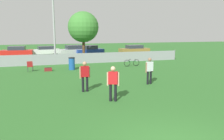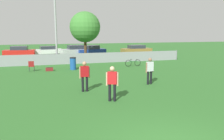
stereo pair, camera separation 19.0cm
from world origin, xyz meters
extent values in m
cube|color=gray|center=(0.00, 18.00, 0.55)|extent=(23.77, 0.03, 1.10)
cylinder|color=slate|center=(11.89, 18.00, 0.61)|extent=(0.07, 0.07, 1.21)
cylinder|color=#9E9EA3|center=(-2.10, 19.27, 4.56)|extent=(0.20, 0.20, 9.12)
cylinder|color=#4C331E|center=(1.26, 20.71, 1.28)|extent=(0.32, 0.32, 2.55)
sphere|color=#3D7F33|center=(1.26, 20.71, 3.88)|extent=(3.54, 3.54, 3.54)
cylinder|color=black|center=(-1.38, 6.86, 0.42)|extent=(0.13, 0.13, 0.84)
cylinder|color=black|center=(-1.14, 6.87, 0.42)|extent=(0.13, 0.13, 0.84)
cube|color=#B21419|center=(-1.26, 6.87, 1.14)|extent=(0.44, 0.23, 0.59)
sphere|color=tan|center=(-1.26, 6.87, 1.57)|extent=(0.23, 0.23, 0.23)
cylinder|color=tan|center=(-1.52, 6.86, 1.08)|extent=(0.08, 0.08, 0.64)
cylinder|color=tan|center=(-1.01, 6.88, 1.08)|extent=(0.08, 0.08, 0.64)
cylinder|color=black|center=(2.84, 7.37, 0.42)|extent=(0.13, 0.13, 0.84)
cylinder|color=black|center=(3.07, 7.42, 0.42)|extent=(0.13, 0.13, 0.84)
cube|color=silver|center=(2.95, 7.39, 1.14)|extent=(0.46, 0.30, 0.59)
sphere|color=#8C664C|center=(2.95, 7.39, 1.57)|extent=(0.23, 0.23, 0.23)
cylinder|color=#8C664C|center=(2.70, 7.35, 1.08)|extent=(0.08, 0.08, 0.64)
cylinder|color=#8C664C|center=(3.20, 7.44, 1.08)|extent=(0.08, 0.08, 0.64)
cylinder|color=black|center=(-0.43, 4.81, 0.42)|extent=(0.13, 0.13, 0.84)
cylinder|color=black|center=(-0.21, 4.72, 0.42)|extent=(0.13, 0.13, 0.84)
cube|color=red|center=(-0.32, 4.76, 1.14)|extent=(0.48, 0.37, 0.59)
sphere|color=#D8AD8C|center=(-0.32, 4.76, 1.57)|extent=(0.23, 0.23, 0.23)
cylinder|color=#D8AD8C|center=(-0.56, 4.86, 1.08)|extent=(0.08, 0.08, 0.64)
cylinder|color=#D8AD8C|center=(-0.09, 4.66, 1.08)|extent=(0.08, 0.08, 0.64)
cylinder|color=white|center=(0.56, 8.25, 0.01)|extent=(0.30, 0.30, 0.03)
torus|color=white|center=(0.56, 8.25, 0.01)|extent=(0.30, 0.30, 0.03)
cylinder|color=#333338|center=(-4.24, 14.77, 0.20)|extent=(0.02, 0.02, 0.41)
cylinder|color=#333338|center=(-4.64, 14.79, 0.20)|extent=(0.02, 0.02, 0.41)
cylinder|color=#333338|center=(-4.26, 14.38, 0.20)|extent=(0.02, 0.02, 0.41)
cylinder|color=#333338|center=(-4.65, 14.39, 0.20)|extent=(0.02, 0.02, 0.41)
cube|color=maroon|center=(-4.45, 14.58, 0.42)|extent=(0.46, 0.46, 0.03)
cube|color=maroon|center=(-4.45, 14.37, 0.66)|extent=(0.44, 0.04, 0.45)
torus|color=black|center=(4.34, 14.66, 0.32)|extent=(0.65, 0.07, 0.64)
torus|color=black|center=(5.32, 14.69, 0.32)|extent=(0.65, 0.07, 0.64)
cylinder|color=#267238|center=(4.83, 14.68, 0.49)|extent=(0.90, 0.07, 0.04)
cylinder|color=#267238|center=(4.62, 14.67, 0.49)|extent=(0.03, 0.03, 0.33)
cylinder|color=#267238|center=(5.24, 14.69, 0.49)|extent=(0.03, 0.03, 0.30)
cube|color=black|center=(4.62, 14.67, 0.67)|extent=(0.16, 0.07, 0.04)
cylinder|color=black|center=(5.24, 14.69, 0.64)|extent=(0.04, 0.44, 0.03)
cylinder|color=#194C99|center=(-0.99, 14.41, 0.51)|extent=(0.53, 0.53, 1.02)
cylinder|color=black|center=(-0.99, 14.41, 1.06)|extent=(0.56, 0.56, 0.08)
cube|color=maroon|center=(-3.02, 14.34, 0.14)|extent=(0.62, 0.34, 0.28)
cube|color=black|center=(-3.02, 14.34, 0.29)|extent=(0.53, 0.04, 0.02)
cylinder|color=black|center=(-5.36, 28.30, 0.32)|extent=(0.66, 0.23, 0.65)
cylinder|color=black|center=(-5.48, 26.75, 0.32)|extent=(0.66, 0.23, 0.65)
cylinder|color=black|center=(-7.87, 28.48, 0.32)|extent=(0.66, 0.23, 0.65)
cylinder|color=black|center=(-7.98, 26.94, 0.32)|extent=(0.66, 0.23, 0.65)
cube|color=red|center=(-6.67, 27.62, 0.55)|extent=(4.17, 2.07, 0.69)
cube|color=#2D333D|center=(-6.67, 27.62, 1.15)|extent=(2.22, 1.71, 0.52)
cylinder|color=black|center=(-1.79, 29.59, 0.32)|extent=(0.66, 0.28, 0.64)
cylinder|color=black|center=(-1.56, 28.18, 0.32)|extent=(0.66, 0.28, 0.64)
cylinder|color=black|center=(-4.29, 29.18, 0.32)|extent=(0.66, 0.28, 0.64)
cylinder|color=black|center=(-4.06, 27.77, 0.32)|extent=(0.66, 0.28, 0.64)
cube|color=white|center=(-2.93, 28.68, 0.52)|extent=(4.31, 2.29, 0.61)
cube|color=#2D333D|center=(-2.93, 28.68, 1.06)|extent=(2.34, 1.78, 0.46)
cylinder|color=black|center=(1.99, 27.25, 0.33)|extent=(0.69, 0.30, 0.67)
cylinder|color=black|center=(2.28, 25.69, 0.33)|extent=(0.69, 0.30, 0.67)
cylinder|color=black|center=(-0.53, 26.78, 0.33)|extent=(0.69, 0.30, 0.67)
cylinder|color=black|center=(-0.24, 25.23, 0.33)|extent=(0.69, 0.30, 0.67)
cube|color=#B7B7BC|center=(0.87, 26.24, 0.57)|extent=(4.39, 2.53, 0.74)
cube|color=#2D333D|center=(0.87, 26.24, 1.22)|extent=(2.40, 1.95, 0.55)
cylinder|color=black|center=(4.11, 27.22, 0.31)|extent=(0.64, 0.30, 0.62)
cylinder|color=black|center=(4.43, 25.66, 0.31)|extent=(0.64, 0.30, 0.62)
cylinder|color=black|center=(1.62, 26.71, 0.31)|extent=(0.64, 0.30, 0.62)
cylinder|color=black|center=(1.94, 25.15, 0.31)|extent=(0.64, 0.30, 0.62)
cube|color=navy|center=(3.02, 26.18, 0.54)|extent=(4.39, 2.60, 0.72)
cube|color=#2D333D|center=(3.02, 26.18, 1.17)|extent=(2.41, 1.99, 0.54)
cylinder|color=black|center=(11.37, 26.71, 0.33)|extent=(0.67, 0.22, 0.66)
cylinder|color=black|center=(11.47, 25.24, 0.33)|extent=(0.67, 0.22, 0.66)
cylinder|color=black|center=(8.55, 26.54, 0.33)|extent=(0.67, 0.22, 0.66)
cylinder|color=black|center=(8.64, 25.06, 0.33)|extent=(0.67, 0.22, 0.66)
cube|color=olive|center=(10.01, 25.89, 0.54)|extent=(4.67, 1.98, 0.66)
cube|color=#2D333D|center=(10.01, 25.89, 1.12)|extent=(2.46, 1.64, 0.49)
camera|label=1|loc=(-3.44, -4.77, 3.23)|focal=35.00mm
camera|label=2|loc=(-3.26, -4.82, 3.23)|focal=35.00mm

